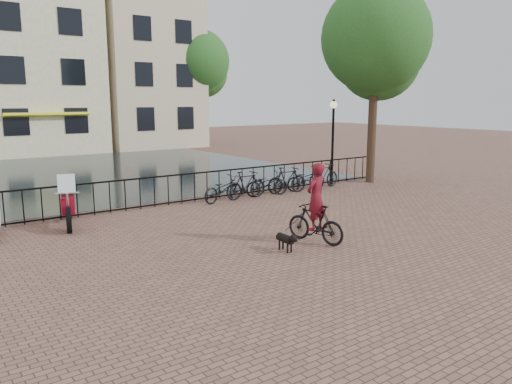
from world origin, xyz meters
TOP-DOWN VIEW (x-y plane):
  - ground at (0.00, 0.00)m, footprint 100.00×100.00m
  - canal_water at (0.00, 17.30)m, footprint 20.00×20.00m
  - railing at (0.00, 8.00)m, footprint 20.00×0.05m
  - canal_house_mid at (0.50, 30.00)m, footprint 8.00×9.50m
  - canal_house_right at (8.50, 30.00)m, footprint 7.00×9.00m
  - tree_near_right at (9.20, 7.30)m, footprint 4.48×4.48m
  - tree_far_right at (12.00, 27.00)m, footprint 4.76×4.76m
  - lamp_post at (7.20, 7.60)m, footprint 0.30×0.30m
  - cyclist at (0.95, 1.81)m, footprint 0.86×1.76m
  - dog at (-0.11, 1.69)m, footprint 0.27×0.72m
  - motorcycle at (-3.49, 7.17)m, footprint 1.13×2.34m
  - parked_bike_0 at (1.80, 7.40)m, footprint 1.79×0.89m
  - parked_bike_1 at (2.75, 7.40)m, footprint 1.67×0.48m
  - parked_bike_2 at (3.70, 7.40)m, footprint 1.79×0.87m
  - parked_bike_3 at (4.65, 7.40)m, footprint 1.72×0.72m
  - parked_bike_4 at (5.60, 7.40)m, footprint 1.78×0.82m
  - parked_bike_5 at (6.55, 7.40)m, footprint 1.70×0.60m

SIDE VIEW (x-z plane):
  - ground at x=0.00m, z-range 0.00..0.00m
  - canal_water at x=0.00m, z-range 0.00..0.00m
  - dog at x=-0.11m, z-range 0.00..0.48m
  - parked_bike_0 at x=1.80m, z-range 0.00..0.90m
  - parked_bike_2 at x=3.70m, z-range 0.00..0.90m
  - parked_bike_4 at x=5.60m, z-range 0.00..0.90m
  - parked_bike_1 at x=2.75m, z-range 0.00..1.00m
  - parked_bike_3 at x=4.65m, z-range 0.00..1.00m
  - parked_bike_5 at x=6.55m, z-range 0.00..1.00m
  - railing at x=0.00m, z-range -0.01..1.02m
  - motorcycle at x=-3.49m, z-range 0.00..1.63m
  - cyclist at x=0.95m, z-range -0.28..2.04m
  - lamp_post at x=7.20m, z-range 0.65..4.10m
  - canal_house_mid at x=0.50m, z-range 0.00..11.80m
  - tree_near_right at x=9.20m, z-range 1.85..10.09m
  - tree_far_right at x=12.00m, z-range 1.97..10.73m
  - canal_house_right at x=8.50m, z-range 0.00..13.30m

